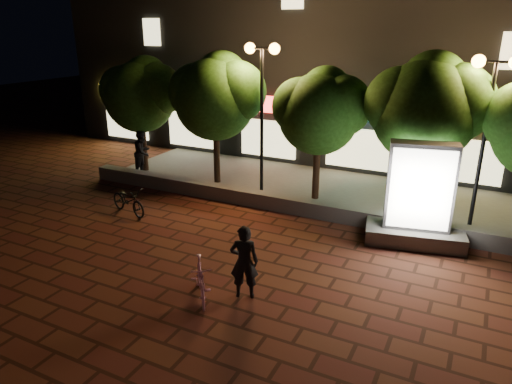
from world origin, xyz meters
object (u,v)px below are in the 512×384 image
Objects in this scene: tree_far_left at (141,92)px; street_lamp_right at (491,99)px; rider at (244,262)px; tree_left at (217,94)px; scooter_parked at (128,200)px; ad_kiosk at (418,203)px; scooter_pink at (201,279)px; street_lamp_left at (262,81)px; tree_right at (428,105)px; pedestrian at (143,152)px; tree_mid at (321,108)px.

street_lamp_right is at bearing -1.21° from tree_far_left.
tree_left is at bearing -77.41° from rider.
street_lamp_right reaches higher than scooter_parked.
tree_far_left is at bearing 169.96° from ad_kiosk.
rider is at bearing -6.80° from scooter_pink.
tree_left is 3.12× the size of scooter_pink.
street_lamp_left is 7.93m from scooter_pink.
tree_left is at bearing 178.32° from street_lamp_right.
tree_far_left is 0.91× the size of tree_right.
street_lamp_left is (-5.36, -0.26, 0.46)m from tree_right.
street_lamp_right is at bearing -146.64° from rider.
tree_right is 2.93× the size of scooter_parked.
rider is at bearing -67.23° from street_lamp_left.
street_lamp_left is 6.55m from ad_kiosk.
rider is 9.94m from pedestrian.
tree_left is at bearing 80.03° from scooter_pink.
scooter_pink is 1.05m from rider.
tree_left is 1.70× the size of ad_kiosk.
tree_far_left is 11.46m from ad_kiosk.
ad_kiosk is (5.64, -1.70, -2.86)m from street_lamp_left.
street_lamp_left reaches higher than tree_mid.
rider is at bearing -55.12° from tree_left.
street_lamp_left is 2.85× the size of pedestrian.
rider is at bearing -124.34° from street_lamp_right.
tree_far_left is 10.74m from rider.
pedestrian is at bearing -170.91° from tree_left.
scooter_parked is at bearing -154.76° from tree_right.
rider is at bearing -112.17° from tree_right.
tree_left is 0.97× the size of tree_right.
tree_far_left is at bearing -61.47° from rider.
scooter_parked is at bearing -105.16° from tree_left.
ad_kiosk is at bearing 15.59° from scooter_pink.
ad_kiosk is 10.93m from pedestrian.
tree_far_left is at bearing 177.24° from street_lamp_left.
tree_mid reaches higher than pedestrian.
tree_mid is 2.87× the size of scooter_pink.
tree_left is at bearing 0.75° from scooter_parked.
tree_left is at bearing 0.00° from tree_far_left.
scooter_pink reaches higher than scooter_parked.
tree_right reaches higher than rider.
street_lamp_left is 6.02m from pedestrian.
ad_kiosk is 1.84× the size of scooter_pink.
tree_far_left reaches higher than scooter_parked.
tree_left is 4.00m from tree_mid.
tree_far_left is 2.66× the size of rider.
tree_left is (3.50, 0.00, 0.15)m from tree_far_left.
tree_mid is 2.47× the size of pedestrian.
ad_kiosk is 8.91m from scooter_parked.
tree_mid is 0.87× the size of street_lamp_left.
tree_left reaches higher than scooter_pink.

